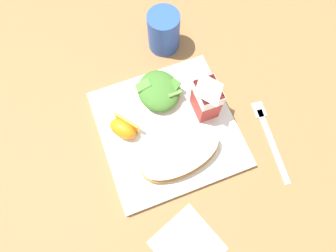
{
  "coord_description": "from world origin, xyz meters",
  "views": [
    {
      "loc": [
        0.21,
        -0.08,
        0.61
      ],
      "look_at": [
        0.0,
        0.0,
        0.03
      ],
      "focal_mm": 32.05,
      "sensor_mm": 36.0,
      "label": 1
    }
  ],
  "objects_px": {
    "drinking_blue_cup": "(164,31)",
    "milk_carton": "(207,96)",
    "metal_fork": "(269,134)",
    "cheesy_pizza_bread": "(183,156)",
    "green_salad_pile": "(159,91)",
    "orange_wedge_front": "(123,128)",
    "white_plate": "(168,129)",
    "paper_napkin": "(187,245)"
  },
  "relations": [
    {
      "from": "milk_carton",
      "to": "white_plate",
      "type": "bearing_deg",
      "value": -81.21
    },
    {
      "from": "white_plate",
      "to": "metal_fork",
      "type": "distance_m",
      "value": 0.22
    },
    {
      "from": "orange_wedge_front",
      "to": "paper_napkin",
      "type": "distance_m",
      "value": 0.26
    },
    {
      "from": "metal_fork",
      "to": "cheesy_pizza_bread",
      "type": "bearing_deg",
      "value": -94.16
    },
    {
      "from": "orange_wedge_front",
      "to": "white_plate",
      "type": "bearing_deg",
      "value": 74.56
    },
    {
      "from": "drinking_blue_cup",
      "to": "green_salad_pile",
      "type": "bearing_deg",
      "value": -24.8
    },
    {
      "from": "milk_carton",
      "to": "drinking_blue_cup",
      "type": "bearing_deg",
      "value": -174.73
    },
    {
      "from": "cheesy_pizza_bread",
      "to": "orange_wedge_front",
      "type": "bearing_deg",
      "value": -136.39
    },
    {
      "from": "milk_carton",
      "to": "paper_napkin",
      "type": "distance_m",
      "value": 0.29
    },
    {
      "from": "cheesy_pizza_bread",
      "to": "green_salad_pile",
      "type": "xyz_separation_m",
      "value": [
        -0.15,
        0.01,
        0.0
      ]
    },
    {
      "from": "cheesy_pizza_bread",
      "to": "green_salad_pile",
      "type": "distance_m",
      "value": 0.15
    },
    {
      "from": "cheesy_pizza_bread",
      "to": "milk_carton",
      "type": "height_order",
      "value": "milk_carton"
    },
    {
      "from": "white_plate",
      "to": "metal_fork",
      "type": "relative_size",
      "value": 1.48
    },
    {
      "from": "green_salad_pile",
      "to": "drinking_blue_cup",
      "type": "bearing_deg",
      "value": 155.2
    },
    {
      "from": "milk_carton",
      "to": "paper_napkin",
      "type": "relative_size",
      "value": 1.0
    },
    {
      "from": "drinking_blue_cup",
      "to": "metal_fork",
      "type": "bearing_deg",
      "value": 23.42
    },
    {
      "from": "green_salad_pile",
      "to": "orange_wedge_front",
      "type": "relative_size",
      "value": 1.44
    },
    {
      "from": "milk_carton",
      "to": "drinking_blue_cup",
      "type": "distance_m",
      "value": 0.2
    },
    {
      "from": "drinking_blue_cup",
      "to": "orange_wedge_front",
      "type": "bearing_deg",
      "value": -40.4
    },
    {
      "from": "white_plate",
      "to": "paper_napkin",
      "type": "height_order",
      "value": "white_plate"
    },
    {
      "from": "orange_wedge_front",
      "to": "drinking_blue_cup",
      "type": "xyz_separation_m",
      "value": [
        -0.19,
        0.16,
        0.01
      ]
    },
    {
      "from": "green_salad_pile",
      "to": "paper_napkin",
      "type": "xyz_separation_m",
      "value": [
        0.31,
        -0.06,
        -0.03
      ]
    },
    {
      "from": "paper_napkin",
      "to": "milk_carton",
      "type": "bearing_deg",
      "value": 150.72
    },
    {
      "from": "white_plate",
      "to": "paper_napkin",
      "type": "xyz_separation_m",
      "value": [
        0.23,
        -0.05,
        -0.01
      ]
    },
    {
      "from": "milk_carton",
      "to": "drinking_blue_cup",
      "type": "relative_size",
      "value": 1.12
    },
    {
      "from": "cheesy_pizza_bread",
      "to": "paper_napkin",
      "type": "height_order",
      "value": "cheesy_pizza_bread"
    },
    {
      "from": "milk_carton",
      "to": "paper_napkin",
      "type": "height_order",
      "value": "milk_carton"
    },
    {
      "from": "green_salad_pile",
      "to": "metal_fork",
      "type": "height_order",
      "value": "green_salad_pile"
    },
    {
      "from": "cheesy_pizza_bread",
      "to": "drinking_blue_cup",
      "type": "distance_m",
      "value": 0.29
    },
    {
      "from": "green_salad_pile",
      "to": "metal_fork",
      "type": "xyz_separation_m",
      "value": [
        0.17,
        0.19,
        -0.03
      ]
    },
    {
      "from": "white_plate",
      "to": "paper_napkin",
      "type": "bearing_deg",
      "value": -11.92
    },
    {
      "from": "green_salad_pile",
      "to": "paper_napkin",
      "type": "height_order",
      "value": "green_salad_pile"
    },
    {
      "from": "green_salad_pile",
      "to": "orange_wedge_front",
      "type": "xyz_separation_m",
      "value": [
        0.05,
        -0.1,
        -0.0
      ]
    },
    {
      "from": "cheesy_pizza_bread",
      "to": "orange_wedge_front",
      "type": "distance_m",
      "value": 0.13
    },
    {
      "from": "orange_wedge_front",
      "to": "metal_fork",
      "type": "height_order",
      "value": "orange_wedge_front"
    },
    {
      "from": "cheesy_pizza_bread",
      "to": "drinking_blue_cup",
      "type": "relative_size",
      "value": 1.82
    },
    {
      "from": "orange_wedge_front",
      "to": "metal_fork",
      "type": "distance_m",
      "value": 0.31
    },
    {
      "from": "milk_carton",
      "to": "orange_wedge_front",
      "type": "height_order",
      "value": "milk_carton"
    },
    {
      "from": "drinking_blue_cup",
      "to": "milk_carton",
      "type": "bearing_deg",
      "value": 5.27
    },
    {
      "from": "cheesy_pizza_bread",
      "to": "metal_fork",
      "type": "bearing_deg",
      "value": 85.84
    },
    {
      "from": "milk_carton",
      "to": "orange_wedge_front",
      "type": "relative_size",
      "value": 1.58
    },
    {
      "from": "green_salad_pile",
      "to": "cheesy_pizza_bread",
      "type": "bearing_deg",
      "value": -2.07
    }
  ]
}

